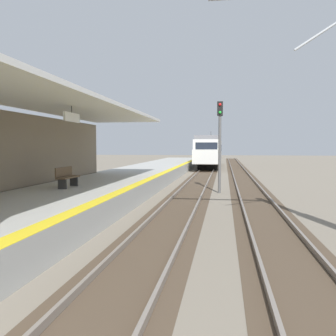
# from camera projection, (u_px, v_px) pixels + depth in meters

# --- Properties ---
(station_platform) EXTENTS (5.00, 80.00, 0.91)m
(station_platform) POSITION_uv_depth(u_px,v_px,m) (97.00, 191.00, 18.34)
(station_platform) COLOR #A8A8A3
(station_platform) RESTS_ON ground
(track_pair_nearest_platform) EXTENTS (2.34, 120.00, 0.16)m
(track_pair_nearest_platform) POSITION_uv_depth(u_px,v_px,m) (192.00, 191.00, 21.64)
(track_pair_nearest_platform) COLOR #4C3D2D
(track_pair_nearest_platform) RESTS_ON ground
(track_pair_middle) EXTENTS (2.34, 120.00, 0.16)m
(track_pair_middle) POSITION_uv_depth(u_px,v_px,m) (251.00, 192.00, 21.12)
(track_pair_middle) COLOR #4C3D2D
(track_pair_middle) RESTS_ON ground
(approaching_train) EXTENTS (2.93, 19.60, 4.76)m
(approaching_train) POSITION_uv_depth(u_px,v_px,m) (210.00, 150.00, 47.31)
(approaching_train) COLOR silver
(approaching_train) RESTS_ON ground
(rail_signal_post) EXTENTS (0.32, 0.34, 5.20)m
(rail_signal_post) POSITION_uv_depth(u_px,v_px,m) (220.00, 137.00, 20.81)
(rail_signal_post) COLOR #4C4C4C
(rail_signal_post) RESTS_ON ground
(platform_bench) EXTENTS (0.45, 1.60, 0.88)m
(platform_bench) POSITION_uv_depth(u_px,v_px,m) (67.00, 176.00, 15.80)
(platform_bench) COLOR brown
(platform_bench) RESTS_ON station_platform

